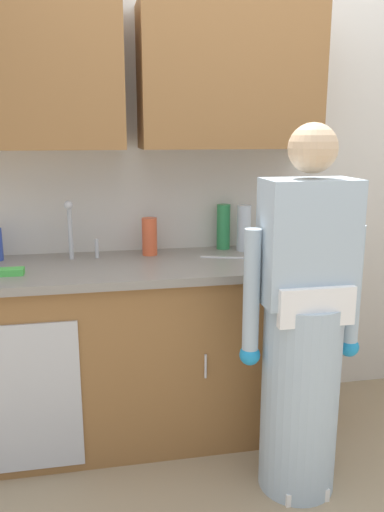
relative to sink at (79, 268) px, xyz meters
name	(u,v)px	position (x,y,z in m)	size (l,w,h in m)	color
ground_plane	(283,504)	(0.84, -0.71, -0.93)	(9.00, 9.00, 0.00)	#998466
kitchen_wall_with_uppers	(206,152)	(0.70, 0.29, 0.55)	(4.80, 0.44, 2.70)	beige
counter_cabinet	(140,353)	(0.29, -0.01, -0.48)	(1.90, 0.62, 0.90)	brown
countertop	(138,267)	(0.29, -0.01, -0.01)	(1.96, 0.66, 0.04)	gray
sink	(79,268)	(0.00, 0.00, 0.00)	(0.50, 0.36, 0.35)	#B7BABF
person_at_sink	(302,344)	(0.95, -0.58, -0.23)	(0.55, 0.34, 1.62)	white
bottle_soap	(244,228)	(0.89, 0.17, 0.14)	(0.08, 0.08, 0.25)	silver
bottle_water_short	(150,237)	(0.37, 0.16, 0.11)	(0.08, 0.08, 0.20)	#E05933
bottle_dish_liquid	(223,227)	(0.79, 0.23, 0.14)	(0.07, 0.07, 0.25)	#2D8C4C
cup_by_sink	(277,249)	(1.02, -0.03, 0.06)	(0.08, 0.08, 0.09)	white
knife_on_counter	(223,257)	(0.74, 0.02, 0.02)	(0.24, 0.02, 0.01)	silver
sponge	(12,272)	(-0.30, -0.12, 0.03)	(0.11, 0.07, 0.03)	#4CBF4C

